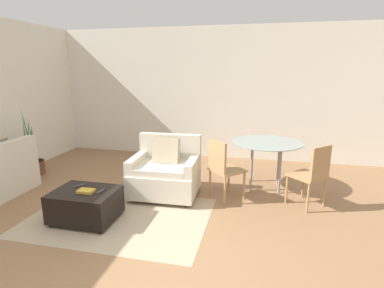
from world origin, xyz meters
name	(u,v)px	position (x,y,z in m)	size (l,w,h in m)	color
ground_plane	(139,261)	(0.00, 0.00, 0.00)	(20.00, 20.00, 0.00)	#936B47
wall_back	(208,94)	(0.00, 3.93, 1.38)	(12.00, 0.06, 2.75)	white
area_rug	(120,216)	(-0.61, 0.82, 0.00)	(2.31, 1.61, 0.01)	tan
armchair	(165,173)	(-0.24, 1.64, 0.35)	(1.01, 0.85, 0.89)	beige
ottoman	(86,204)	(-0.99, 0.65, 0.22)	(0.78, 0.60, 0.40)	black
book_stack	(86,191)	(-0.94, 0.61, 0.42)	(0.20, 0.14, 0.03)	gold
tv_remote_primary	(79,185)	(-1.15, 0.78, 0.41)	(0.13, 0.16, 0.01)	#333338
tv_remote_secondary	(100,191)	(-0.77, 0.66, 0.41)	(0.07, 0.16, 0.01)	#333338
potted_plant	(33,161)	(-2.90, 2.00, 0.24)	(0.38, 0.38, 1.24)	brown
dining_table	(266,147)	(1.24, 2.30, 0.68)	(1.11, 1.11, 0.76)	#8C9E99
dining_chair_near_left	(223,166)	(0.62, 1.68, 0.52)	(0.59, 0.59, 0.90)	tan
dining_chair_near_right	(313,172)	(1.86, 1.68, 0.52)	(0.59, 0.59, 0.90)	tan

